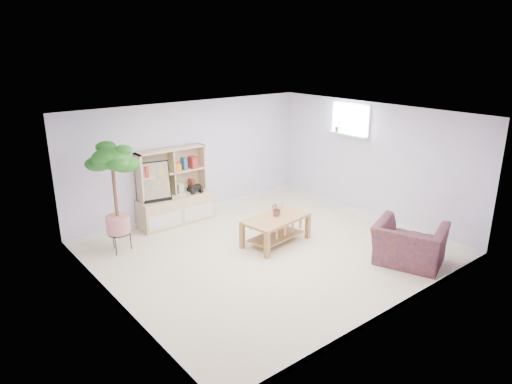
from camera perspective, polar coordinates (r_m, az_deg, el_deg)
floor at (r=8.07m, az=1.56°, el=-7.57°), size 5.50×5.00×0.01m
ceiling at (r=7.36m, az=1.71°, el=9.53°), size 5.50×5.00×0.01m
walls at (r=7.63m, az=1.63°, el=0.59°), size 5.51×5.01×2.40m
baseboard at (r=8.05m, az=1.56°, el=-7.25°), size 5.50×5.00×0.10m
window at (r=9.78m, az=11.77°, el=8.90°), size 0.10×0.98×0.68m
window_sill at (r=9.78m, az=11.42°, el=7.02°), size 0.14×1.00×0.04m
storage_unit at (r=9.24m, az=-10.10°, el=0.61°), size 1.54×0.52×1.54m
poster at (r=8.97m, az=-12.41°, el=1.27°), size 0.58×0.24×0.78m
toy_truck at (r=9.42m, az=-7.64°, el=0.45°), size 0.36×0.25×0.18m
coffee_table at (r=8.35m, az=2.50°, el=-4.80°), size 1.31×0.84×0.50m
table_plant at (r=8.31m, az=2.64°, el=-2.08°), size 0.28×0.26×0.26m
floor_tree at (r=8.12m, az=-17.14°, el=-0.84°), size 0.88×0.88×1.95m
armchair at (r=7.93m, az=18.64°, el=-5.88°), size 1.26×1.35×0.80m
sill_plant at (r=9.94m, az=10.19°, el=8.10°), size 0.17×0.15×0.25m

